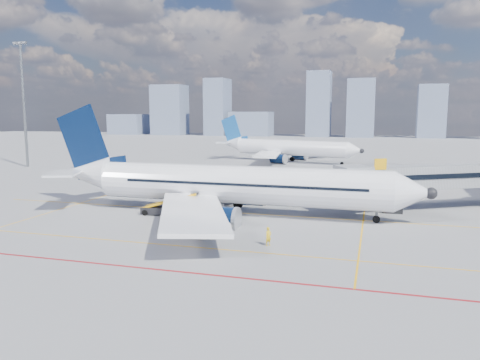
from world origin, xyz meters
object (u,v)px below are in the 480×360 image
Objects in this scene: baggage_tug at (217,227)px; belt_loader at (164,209)px; cargo_dolly at (180,224)px; second_aircraft at (285,148)px; main_aircraft at (224,185)px; ramp_worker at (268,236)px.

baggage_tug is 10.69m from belt_loader.
cargo_dolly is 0.57× the size of belt_loader.
second_aircraft is 9.63× the size of cargo_dolly.
belt_loader is at bearing 118.36° from baggage_tug.
main_aircraft is 13.79m from ramp_worker.
second_aircraft is 60.65m from belt_loader.
cargo_dolly reaches higher than baggage_tug.
baggage_tug is at bearing 30.76° from cargo_dolly.
belt_loader is (-6.08, -2.63, -2.53)m from main_aircraft.
baggage_tug is at bearing 106.75° from ramp_worker.
main_aircraft is at bearing 72.23° from ramp_worker.
main_aircraft is 9.80m from baggage_tug.
belt_loader is at bearing 95.97° from ramp_worker.
ramp_worker is at bearing 6.27° from cargo_dolly.
ramp_worker is at bearing -55.42° from main_aircraft.
second_aircraft is 68.24m from cargo_dolly.
second_aircraft reaches higher than ramp_worker.
ramp_worker reaches higher than baggage_tug.
second_aircraft is 13.89× the size of baggage_tug.
cargo_dolly is 2.33× the size of ramp_worker.
main_aircraft is 7.09m from belt_loader.
second_aircraft is 22.48× the size of ramp_worker.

